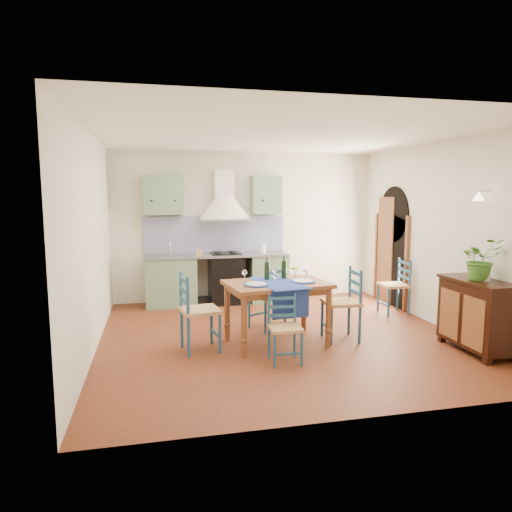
# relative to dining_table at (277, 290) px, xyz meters

# --- Properties ---
(floor) EXTENTS (5.00, 5.00, 0.00)m
(floor) POSITION_rel_dining_table_xyz_m (0.14, 0.32, -0.75)
(floor) COLOR #4D2010
(floor) RESTS_ON ground
(back_wall) EXTENTS (5.00, 0.96, 2.80)m
(back_wall) POSITION_rel_dining_table_xyz_m (-0.33, 2.61, 0.30)
(back_wall) COLOR silver
(back_wall) RESTS_ON ground
(right_wall) EXTENTS (0.26, 5.00, 2.80)m
(right_wall) POSITION_rel_dining_table_xyz_m (2.64, 0.60, 0.59)
(right_wall) COLOR silver
(right_wall) RESTS_ON ground
(left_wall) EXTENTS (0.04, 5.00, 2.80)m
(left_wall) POSITION_rel_dining_table_xyz_m (-2.36, 0.32, 0.65)
(left_wall) COLOR silver
(left_wall) RESTS_ON ground
(ceiling) EXTENTS (5.00, 5.00, 0.01)m
(ceiling) POSITION_rel_dining_table_xyz_m (0.14, 0.32, 2.06)
(ceiling) COLOR white
(ceiling) RESTS_ON back_wall
(dining_table) EXTENTS (1.43, 1.10, 1.16)m
(dining_table) POSITION_rel_dining_table_xyz_m (0.00, 0.00, 0.00)
(dining_table) COLOR brown
(dining_table) RESTS_ON ground
(chair_near) EXTENTS (0.39, 0.39, 0.81)m
(chair_near) POSITION_rel_dining_table_xyz_m (-0.09, -0.66, -0.33)
(chair_near) COLOR navy
(chair_near) RESTS_ON ground
(chair_far) EXTENTS (0.60, 0.60, 0.95)m
(chair_far) POSITION_rel_dining_table_xyz_m (0.05, 0.68, -0.25)
(chair_far) COLOR navy
(chair_far) RESTS_ON ground
(chair_left) EXTENTS (0.53, 0.53, 1.01)m
(chair_left) POSITION_rel_dining_table_xyz_m (-1.07, -0.04, -0.23)
(chair_left) COLOR navy
(chair_left) RESTS_ON ground
(chair_right) EXTENTS (0.49, 0.49, 1.00)m
(chair_right) POSITION_rel_dining_table_xyz_m (0.94, -0.02, -0.23)
(chair_right) COLOR navy
(chair_right) RESTS_ON ground
(chair_spare) EXTENTS (0.44, 0.44, 0.93)m
(chair_spare) POSITION_rel_dining_table_xyz_m (2.37, 1.11, -0.27)
(chair_spare) COLOR navy
(chair_spare) RESTS_ON ground
(sideboard) EXTENTS (0.50, 1.05, 0.94)m
(sideboard) POSITION_rel_dining_table_xyz_m (2.40, -0.85, -0.24)
(sideboard) COLOR black
(sideboard) RESTS_ON ground
(potted_plant) EXTENTS (0.51, 0.45, 0.53)m
(potted_plant) POSITION_rel_dining_table_xyz_m (2.39, -0.86, 0.46)
(potted_plant) COLOR #376E22
(potted_plant) RESTS_ON sideboard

